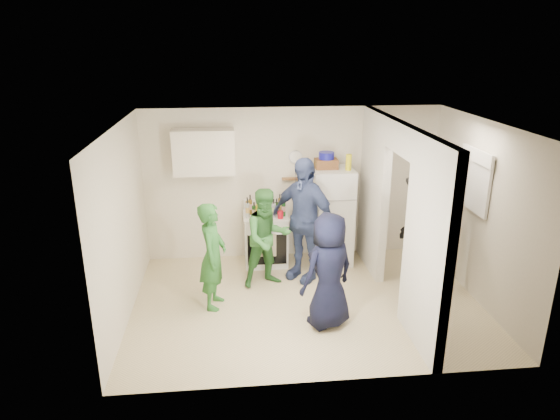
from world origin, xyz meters
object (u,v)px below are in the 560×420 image
object	(u,v)px
wicker_basket	(326,164)
person_green_center	(267,238)
stove	(266,239)
fridge	(331,216)
yellow_cup_stack_top	(349,162)
person_denim	(303,220)
person_navy	(329,271)
blue_bowl	(326,156)
person_nook	(426,231)
person_green_left	(213,256)

from	to	relation	value
wicker_basket	person_green_center	world-z (taller)	wicker_basket
wicker_basket	stove	bearing A→B (deg)	-178.81
fridge	yellow_cup_stack_top	world-z (taller)	yellow_cup_stack_top
wicker_basket	person_denim	size ratio (longest dim) A/B	0.18
person_green_center	fridge	bearing A→B (deg)	16.41
wicker_basket	yellow_cup_stack_top	xyz separation A→B (m)	(0.32, -0.15, 0.05)
wicker_basket	person_navy	world-z (taller)	wicker_basket
blue_bowl	yellow_cup_stack_top	bearing A→B (deg)	-25.11
stove	wicker_basket	world-z (taller)	wicker_basket
person_navy	person_nook	distance (m)	1.71
person_green_center	blue_bowl	bearing A→B (deg)	20.83
stove	person_navy	size ratio (longest dim) A/B	0.56
blue_bowl	person_green_center	distance (m)	1.63
person_nook	wicker_basket	bearing A→B (deg)	-144.01
person_green_left	person_green_center	size ratio (longest dim) A/B	1.00
person_green_center	stove	bearing A→B (deg)	70.87
wicker_basket	person_green_left	size ratio (longest dim) A/B	0.23
person_green_left	person_navy	bearing A→B (deg)	-102.84
person_green_center	person_nook	size ratio (longest dim) A/B	0.79
person_denim	person_nook	size ratio (longest dim) A/B	1.00
fridge	yellow_cup_stack_top	bearing A→B (deg)	-24.44
fridge	person_denim	world-z (taller)	person_denim
person_denim	person_nook	distance (m)	1.77
wicker_basket	person_denim	xyz separation A→B (m)	(-0.44, -0.60, -0.70)
wicker_basket	person_nook	world-z (taller)	person_nook
fridge	wicker_basket	size ratio (longest dim) A/B	4.50
person_denim	person_green_left	bearing A→B (deg)	-107.83
blue_bowl	yellow_cup_stack_top	distance (m)	0.36
person_nook	fridge	bearing A→B (deg)	-145.27
yellow_cup_stack_top	person_denim	distance (m)	1.16
wicker_basket	person_green_left	bearing A→B (deg)	-143.22
yellow_cup_stack_top	fridge	bearing A→B (deg)	155.56
wicker_basket	person_green_center	xyz separation A→B (m)	(-0.99, -0.77, -0.90)
yellow_cup_stack_top	person_green_center	world-z (taller)	yellow_cup_stack_top
fridge	person_denim	bearing A→B (deg)	-134.56
person_navy	person_denim	bearing A→B (deg)	-112.20
blue_bowl	person_nook	bearing A→B (deg)	-45.13
stove	person_nook	bearing A→B (deg)	-28.87
fridge	person_navy	distance (m)	1.96
stove	person_denim	distance (m)	0.94
wicker_basket	person_green_left	world-z (taller)	wicker_basket
stove	blue_bowl	size ratio (longest dim) A/B	3.52
stove	person_navy	bearing A→B (deg)	-71.60
person_denim	wicker_basket	bearing A→B (deg)	97.24
stove	fridge	distance (m)	1.13
fridge	wicker_basket	bearing A→B (deg)	153.43
blue_bowl	person_green_center	bearing A→B (deg)	-142.26
person_denim	fridge	bearing A→B (deg)	89.03
person_green_left	person_navy	size ratio (longest dim) A/B	0.98
fridge	yellow_cup_stack_top	xyz separation A→B (m)	(0.22, -0.10, 0.91)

